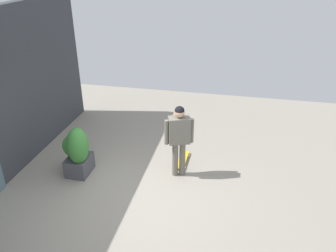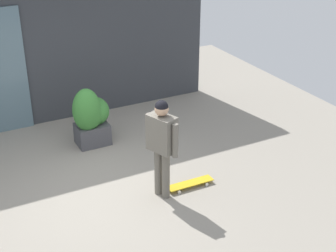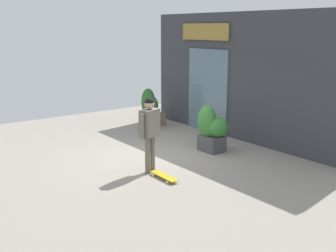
{
  "view_description": "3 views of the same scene",
  "coord_description": "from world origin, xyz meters",
  "views": [
    {
      "loc": [
        -5.43,
        -1.82,
        4.46
      ],
      "look_at": [
        1.14,
        -0.41,
        1.06
      ],
      "focal_mm": 36.46,
      "sensor_mm": 36.0,
      "label": 1
    },
    {
      "loc": [
        -2.17,
        -6.78,
        4.6
      ],
      "look_at": [
        1.14,
        -0.41,
        1.06
      ],
      "focal_mm": 53.07,
      "sensor_mm": 36.0,
      "label": 2
    },
    {
      "loc": [
        8.15,
        -5.63,
        3.13
      ],
      "look_at": [
        1.14,
        -0.41,
        1.06
      ],
      "focal_mm": 44.45,
      "sensor_mm": 36.0,
      "label": 3
    }
  ],
  "objects": [
    {
      "name": "ground_plane",
      "position": [
        0.0,
        0.0,
        0.0
      ],
      "size": [
        12.0,
        12.0,
        0.0
      ],
      "primitive_type": "plane",
      "color": "gray"
    },
    {
      "name": "planter_box_right",
      "position": [
        0.46,
        1.47,
        0.61
      ],
      "size": [
        0.76,
        0.69,
        1.2
      ],
      "color": "#47474C",
      "rests_on": "ground_plane"
    },
    {
      "name": "skateboarder",
      "position": [
        0.88,
        -0.71,
        1.03
      ],
      "size": [
        0.4,
        0.6,
        1.68
      ],
      "rotation": [
        0.0,
        0.0,
        0.36
      ],
      "color": "#666056",
      "rests_on": "ground_plane"
    },
    {
      "name": "building_facade",
      "position": [
        -0.06,
        2.98,
        1.77
      ],
      "size": [
        7.35,
        0.31,
        3.57
      ],
      "color": "#383A3F",
      "rests_on": "ground_plane"
    },
    {
      "name": "skateboard",
      "position": [
        1.4,
        -0.71,
        0.06
      ],
      "size": [
        0.82,
        0.25,
        0.08
      ],
      "rotation": [
        0.0,
        0.0,
        -0.01
      ],
      "color": "gold",
      "rests_on": "ground_plane"
    }
  ]
}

